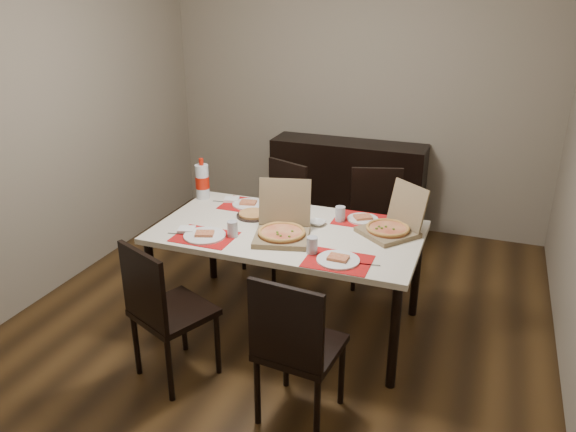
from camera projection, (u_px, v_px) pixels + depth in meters
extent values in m
cube|color=#452E15|center=(284.00, 316.00, 4.23)|extent=(3.80, 4.00, 0.02)
cube|color=gray|center=(357.00, 97.00, 5.48)|extent=(3.80, 0.02, 2.60)
cube|color=gray|center=(54.00, 125.00, 4.35)|extent=(0.02, 4.00, 2.60)
cube|color=black|center=(347.00, 186.00, 5.60)|extent=(1.50, 0.40, 0.90)
cube|color=beige|center=(288.00, 232.00, 3.86)|extent=(1.80, 1.00, 0.04)
cylinder|color=black|center=(153.00, 288.00, 3.89)|extent=(0.06, 0.06, 0.71)
cylinder|color=black|center=(394.00, 337.00, 3.35)|extent=(0.06, 0.06, 0.71)
cylinder|color=black|center=(212.00, 239.00, 4.65)|extent=(0.06, 0.06, 0.71)
cylinder|color=black|center=(416.00, 272.00, 4.11)|extent=(0.06, 0.06, 0.71)
cube|color=black|center=(174.00, 312.00, 3.43)|extent=(0.55, 0.55, 0.04)
cube|color=black|center=(143.00, 287.00, 3.21)|extent=(0.40, 0.20, 0.46)
cylinder|color=black|center=(136.00, 345.00, 3.52)|extent=(0.04, 0.04, 0.43)
cylinder|color=black|center=(170.00, 370.00, 3.28)|extent=(0.04, 0.04, 0.43)
cylinder|color=black|center=(183.00, 322.00, 3.75)|extent=(0.04, 0.04, 0.43)
cylinder|color=black|center=(218.00, 344.00, 3.52)|extent=(0.04, 0.04, 0.43)
cube|color=black|center=(301.00, 347.00, 3.09)|extent=(0.46, 0.46, 0.04)
cube|color=black|center=(285.00, 326.00, 2.84)|extent=(0.42, 0.07, 0.46)
cylinder|color=black|center=(257.00, 392.00, 3.11)|extent=(0.04, 0.04, 0.43)
cylinder|color=black|center=(317.00, 412.00, 2.96)|extent=(0.04, 0.04, 0.43)
cylinder|color=black|center=(286.00, 356.00, 3.41)|extent=(0.04, 0.04, 0.43)
cylinder|color=black|center=(342.00, 373.00, 3.26)|extent=(0.04, 0.04, 0.43)
cube|color=black|center=(273.00, 221.00, 4.76)|extent=(0.55, 0.55, 0.04)
cube|color=black|center=(288.00, 188.00, 4.80)|extent=(0.40, 0.19, 0.46)
cylinder|color=black|center=(302.00, 246.00, 4.86)|extent=(0.04, 0.04, 0.43)
cylinder|color=black|center=(272.00, 234.00, 5.09)|extent=(0.04, 0.04, 0.43)
cylinder|color=black|center=(274.00, 259.00, 4.62)|extent=(0.04, 0.04, 0.43)
cylinder|color=black|center=(244.00, 247.00, 4.84)|extent=(0.04, 0.04, 0.43)
cube|color=black|center=(376.00, 231.00, 4.56)|extent=(0.52, 0.52, 0.04)
cube|color=black|center=(376.00, 194.00, 4.64)|extent=(0.41, 0.15, 0.46)
cylinder|color=black|center=(394.00, 248.00, 4.81)|extent=(0.04, 0.04, 0.43)
cylinder|color=black|center=(352.00, 247.00, 4.83)|extent=(0.04, 0.04, 0.43)
cylinder|color=black|center=(399.00, 268.00, 4.48)|extent=(0.04, 0.04, 0.43)
cylinder|color=black|center=(354.00, 267.00, 4.50)|extent=(0.04, 0.04, 0.43)
cube|color=red|center=(205.00, 237.00, 3.73)|extent=(0.40, 0.30, 0.00)
cylinder|color=white|center=(205.00, 236.00, 3.73)|extent=(0.28, 0.28, 0.01)
cube|color=#DAB56D|center=(205.00, 234.00, 3.72)|extent=(0.14, 0.12, 0.02)
cylinder|color=#ABADB7|center=(233.00, 229.00, 3.72)|extent=(0.07, 0.07, 0.11)
cube|color=#B2B2B7|center=(182.00, 234.00, 3.77)|extent=(0.20, 0.04, 0.00)
cube|color=white|center=(187.00, 229.00, 3.82)|extent=(0.13, 0.13, 0.02)
cube|color=red|center=(338.00, 261.00, 3.40)|extent=(0.40, 0.30, 0.00)
cylinder|color=white|center=(338.00, 260.00, 3.40)|extent=(0.26, 0.26, 0.01)
cube|color=#DAB56D|center=(338.00, 258.00, 3.39)|extent=(0.12, 0.09, 0.02)
cylinder|color=#ABADB7|center=(312.00, 245.00, 3.48)|extent=(0.07, 0.07, 0.11)
cube|color=#B2B2B7|center=(364.00, 264.00, 3.36)|extent=(0.20, 0.04, 0.00)
cube|color=red|center=(248.00, 205.00, 4.27)|extent=(0.40, 0.30, 0.00)
cylinder|color=white|center=(248.00, 204.00, 4.27)|extent=(0.24, 0.24, 0.01)
cube|color=#DAB56D|center=(248.00, 202.00, 4.26)|extent=(0.14, 0.11, 0.02)
cylinder|color=#ABADB7|center=(267.00, 203.00, 4.16)|extent=(0.07, 0.07, 0.11)
cube|color=#B2B2B7|center=(225.00, 202.00, 4.33)|extent=(0.20, 0.04, 0.00)
cube|color=white|center=(232.00, 199.00, 4.35)|extent=(0.13, 0.13, 0.02)
cube|color=red|center=(363.00, 220.00, 4.00)|extent=(0.40, 0.30, 0.00)
cylinder|color=white|center=(363.00, 219.00, 4.00)|extent=(0.22, 0.22, 0.01)
cube|color=#DAB56D|center=(363.00, 217.00, 3.99)|extent=(0.15, 0.14, 0.02)
cylinder|color=#ABADB7|center=(340.00, 214.00, 3.96)|extent=(0.07, 0.07, 0.11)
cube|color=#B2B2B7|center=(385.00, 225.00, 3.92)|extent=(0.20, 0.04, 0.00)
cube|color=white|center=(292.00, 229.00, 3.84)|extent=(0.16, 0.16, 0.02)
cube|color=brown|center=(282.00, 237.00, 3.70)|extent=(0.43, 0.43, 0.04)
cube|color=brown|center=(285.00, 202.00, 3.79)|extent=(0.36, 0.16, 0.32)
cylinder|color=#DAB56D|center=(282.00, 233.00, 3.69)|extent=(0.36, 0.36, 0.02)
cube|color=brown|center=(387.00, 232.00, 3.77)|extent=(0.46, 0.46, 0.03)
cube|color=brown|center=(408.00, 205.00, 3.78)|extent=(0.30, 0.26, 0.29)
cylinder|color=#DAB56D|center=(388.00, 229.00, 3.76)|extent=(0.39, 0.39, 0.02)
cylinder|color=black|center=(253.00, 216.00, 4.06)|extent=(0.24, 0.24, 0.01)
cylinder|color=tan|center=(253.00, 214.00, 4.06)|extent=(0.20, 0.20, 0.02)
imported|color=white|center=(318.00, 223.00, 3.92)|extent=(0.13, 0.13, 0.03)
cylinder|color=silver|center=(202.00, 182.00, 4.37)|extent=(0.10, 0.10, 0.27)
cylinder|color=#B81808|center=(202.00, 182.00, 4.38)|extent=(0.11, 0.11, 0.09)
cylinder|color=#B81808|center=(201.00, 162.00, 4.31)|extent=(0.04, 0.04, 0.05)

